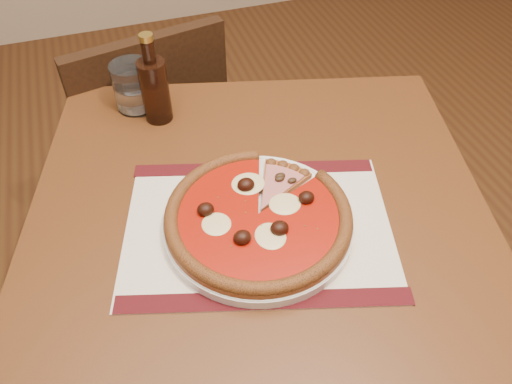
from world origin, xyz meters
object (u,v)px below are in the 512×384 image
at_px(table, 259,248).
at_px(pizza, 258,215).
at_px(plate, 258,223).
at_px(chair_far, 151,136).
at_px(water_glass, 133,86).
at_px(bottle, 155,88).

distance_m(table, pizza, 0.14).
relative_size(table, plate, 3.11).
bearing_deg(pizza, chair_far, 99.58).
height_order(table, plate, plate).
bearing_deg(table, water_glass, 111.99).
bearing_deg(water_glass, plate, -71.31).
bearing_deg(table, pizza, -113.03).
height_order(plate, water_glass, water_glass).
height_order(chair_far, water_glass, water_glass).
height_order(chair_far, pizza, chair_far).
relative_size(chair_far, pizza, 2.68).
xyz_separation_m(table, chair_far, (-0.12, 0.61, -0.18)).
distance_m(plate, bottle, 0.37).
distance_m(table, water_glass, 0.43).
distance_m(pizza, bottle, 0.37).
bearing_deg(bottle, water_glass, 124.33).
bearing_deg(plate, bottle, 105.83).
distance_m(chair_far, water_glass, 0.40).
height_order(table, water_glass, water_glass).
bearing_deg(water_glass, bottle, -55.67).
distance_m(table, chair_far, 0.64).
xyz_separation_m(table, bottle, (-0.11, 0.32, 0.18)).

